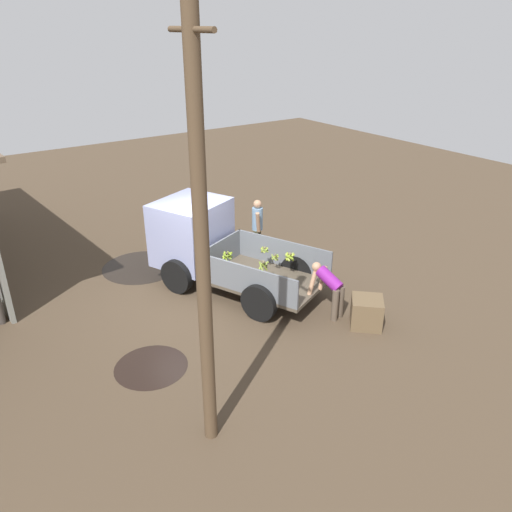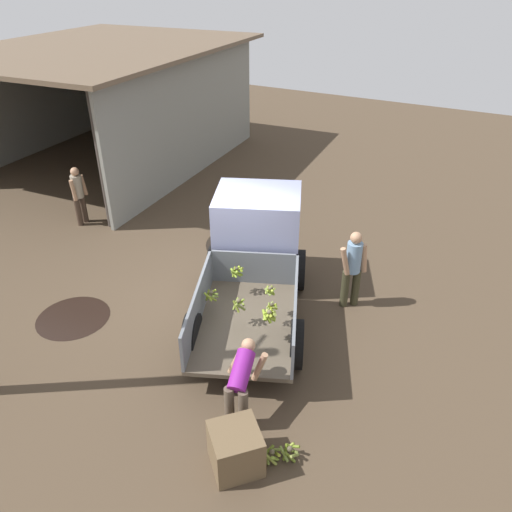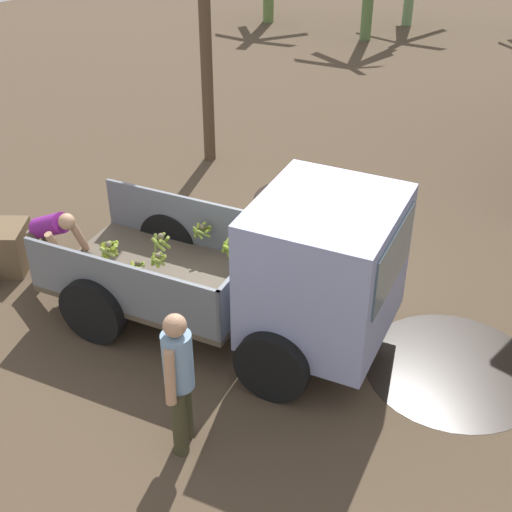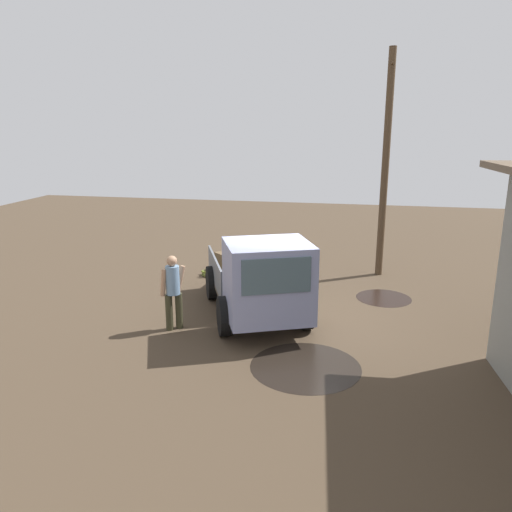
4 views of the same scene
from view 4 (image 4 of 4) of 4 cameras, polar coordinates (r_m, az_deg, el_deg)
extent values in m
plane|color=#473828|center=(11.68, 3.27, -7.30)|extent=(36.00, 36.00, 0.00)
cylinder|color=black|center=(13.49, 14.38, -4.67)|extent=(1.42, 1.42, 0.01)
cylinder|color=black|center=(9.61, 5.67, -12.45)|extent=(2.08, 2.08, 0.01)
cube|color=#4E4436|center=(12.70, -0.83, -3.18)|extent=(3.13, 2.65, 0.08)
cube|color=slate|center=(12.76, 2.93, -1.30)|extent=(2.47, 1.07, 0.69)
cube|color=slate|center=(12.47, -4.69, -1.72)|extent=(2.47, 1.07, 0.69)
cube|color=slate|center=(11.37, 0.36, -3.32)|extent=(0.72, 1.64, 0.69)
cube|color=#8B92BB|center=(10.41, 1.36, -2.80)|extent=(2.05, 2.17, 1.62)
cube|color=#4C606B|center=(9.61, 2.36, -2.31)|extent=(0.56, 1.28, 0.71)
cylinder|color=black|center=(11.11, 5.69, -6.16)|extent=(0.88, 0.54, 0.86)
cylinder|color=black|center=(10.75, -3.71, -6.86)|extent=(0.88, 0.54, 0.86)
cylinder|color=black|center=(13.27, 2.73, -2.58)|extent=(0.88, 0.54, 0.86)
cylinder|color=black|center=(12.97, -5.11, -3.04)|extent=(0.88, 0.54, 0.86)
sphere|color=brown|center=(12.60, -0.30, -0.78)|extent=(0.08, 0.08, 0.08)
cylinder|color=olive|center=(12.67, -0.51, -1.09)|extent=(0.17, 0.15, 0.19)
cylinder|color=#8AA43A|center=(12.60, -0.63, -1.16)|extent=(0.19, 0.13, 0.18)
cylinder|color=olive|center=(12.56, -0.30, -1.26)|extent=(0.08, 0.18, 0.20)
cylinder|color=olive|center=(12.60, -0.02, -1.20)|extent=(0.18, 0.06, 0.20)
cylinder|color=olive|center=(12.67, -0.16, -1.12)|extent=(0.09, 0.17, 0.21)
sphere|color=#403A29|center=(11.74, 1.30, -1.64)|extent=(0.07, 0.07, 0.07)
cylinder|color=olive|center=(11.83, 1.22, -1.80)|extent=(0.12, 0.20, 0.14)
cylinder|color=olive|center=(11.78, 1.01, -1.96)|extent=(0.18, 0.09, 0.18)
cylinder|color=olive|center=(11.72, 0.93, -1.92)|extent=(0.19, 0.16, 0.13)
cylinder|color=olive|center=(11.68, 1.23, -2.03)|extent=(0.05, 0.20, 0.15)
cylinder|color=olive|center=(11.70, 1.51, -2.04)|extent=(0.17, 0.16, 0.16)
cylinder|color=olive|center=(11.76, 1.57, -2.04)|extent=(0.17, 0.06, 0.19)
cylinder|color=#87A732|center=(11.82, 1.49, -1.87)|extent=(0.11, 0.19, 0.16)
sphere|color=brown|center=(12.50, -2.88, -1.20)|extent=(0.07, 0.07, 0.07)
cylinder|color=olive|center=(12.55, -3.08, -1.34)|extent=(0.15, 0.10, 0.11)
cylinder|color=#85A627|center=(12.48, -3.12, -1.43)|extent=(0.14, 0.13, 0.11)
cylinder|color=olive|center=(12.47, -2.94, -1.51)|extent=(0.04, 0.14, 0.13)
cylinder|color=olive|center=(12.47, -2.66, -1.43)|extent=(0.15, 0.10, 0.10)
cylinder|color=olive|center=(12.52, -2.64, -1.43)|extent=(0.14, 0.09, 0.13)
cylinder|color=olive|center=(12.56, -2.84, -1.42)|extent=(0.05, 0.13, 0.14)
sphere|color=brown|center=(12.45, 2.39, -1.34)|extent=(0.08, 0.08, 0.08)
cylinder|color=#89A52D|center=(12.54, 2.53, -1.46)|extent=(0.09, 0.21, 0.12)
cylinder|color=olive|center=(12.53, 2.24, -1.54)|extent=(0.14, 0.18, 0.15)
cylinder|color=olive|center=(12.47, 2.04, -1.61)|extent=(0.19, 0.05, 0.15)
cylinder|color=olive|center=(12.41, 2.16, -1.69)|extent=(0.13, 0.19, 0.14)
cylinder|color=#92AD2D|center=(12.39, 2.56, -1.66)|extent=(0.15, 0.18, 0.12)
cylinder|color=olive|center=(12.47, 2.72, -1.63)|extent=(0.19, 0.08, 0.15)
sphere|color=brown|center=(12.86, -3.08, -0.06)|extent=(0.08, 0.08, 0.08)
cylinder|color=olive|center=(12.90, -3.34, -0.37)|extent=(0.18, 0.06, 0.18)
cylinder|color=#8FA042|center=(12.84, -3.37, -0.37)|extent=(0.17, 0.17, 0.15)
cylinder|color=olive|center=(12.82, -3.15, -0.46)|extent=(0.05, 0.17, 0.18)
cylinder|color=#8EA423|center=(12.83, -2.91, -0.44)|extent=(0.17, 0.15, 0.17)
cylinder|color=#9DB042|center=(12.86, -2.80, -0.39)|extent=(0.18, 0.05, 0.17)
cylinder|color=olive|center=(12.90, -2.75, -0.21)|extent=(0.19, 0.17, 0.12)
cylinder|color=olive|center=(12.93, -3.01, -0.36)|extent=(0.06, 0.16, 0.19)
cylinder|color=olive|center=(12.92, -3.24, -0.34)|extent=(0.16, 0.15, 0.18)
sphere|color=brown|center=(12.21, -2.46, -0.83)|extent=(0.07, 0.07, 0.07)
cylinder|color=olive|center=(12.18, -2.30, -1.11)|extent=(0.14, 0.14, 0.12)
cylinder|color=olive|center=(12.22, -2.18, -1.05)|extent=(0.16, 0.07, 0.12)
cylinder|color=#849D44|center=(12.27, -2.32, -0.99)|extent=(0.09, 0.16, 0.12)
cylinder|color=olive|center=(12.27, -2.57, -1.01)|extent=(0.13, 0.14, 0.13)
cylinder|color=#8FA42F|center=(12.23, -2.67, -1.12)|extent=(0.14, 0.07, 0.15)
cylinder|color=olive|center=(12.19, -2.59, -1.15)|extent=(0.09, 0.15, 0.14)
cylinder|color=#4D3A28|center=(14.98, 14.56, 9.86)|extent=(0.21, 0.21, 6.45)
cylinder|color=#4D3A28|center=(15.02, 15.28, 20.44)|extent=(1.03, 0.07, 0.07)
cylinder|color=#373521|center=(11.15, -9.90, -6.37)|extent=(0.22, 0.22, 0.81)
cylinder|color=#373521|center=(11.22, -8.79, -6.19)|extent=(0.22, 0.22, 0.81)
cylinder|color=#7293B3|center=(10.95, -9.50, -2.75)|extent=(0.42, 0.42, 0.64)
sphere|color=tan|center=(10.83, -9.60, -0.57)|extent=(0.23, 0.23, 0.23)
cylinder|color=tan|center=(10.93, -10.55, -3.01)|extent=(0.19, 0.19, 0.61)
cylinder|color=tan|center=(11.09, -8.63, -2.62)|extent=(0.24, 0.26, 0.61)
cylinder|color=brown|center=(14.48, -1.97, -1.29)|extent=(0.18, 0.18, 0.76)
cylinder|color=brown|center=(14.48, -2.82, -1.29)|extent=(0.18, 0.18, 0.76)
cylinder|color=#7A1C82|center=(14.09, -2.45, 0.43)|extent=(0.71, 0.41, 0.52)
sphere|color=tan|center=(13.69, -2.51, 0.79)|extent=(0.22, 0.22, 0.22)
cylinder|color=tan|center=(13.81, -1.69, -0.51)|extent=(0.16, 0.31, 0.56)
cylinder|color=tan|center=(13.83, -3.28, -0.52)|extent=(0.15, 0.28, 0.57)
sphere|color=brown|center=(14.98, -4.86, -1.55)|extent=(0.08, 0.08, 0.08)
cylinder|color=olive|center=(14.92, -4.90, -1.85)|extent=(0.07, 0.21, 0.14)
cylinder|color=olive|center=(14.95, -4.62, -1.84)|extent=(0.20, 0.13, 0.15)
cylinder|color=olive|center=(15.04, -4.61, -1.79)|extent=(0.17, 0.16, 0.18)
cylinder|color=olive|center=(15.07, -4.86, -1.80)|extent=(0.10, 0.18, 0.19)
cylinder|color=#93B23F|center=(15.04, -5.04, -1.85)|extent=(0.17, 0.08, 0.20)
cylinder|color=olive|center=(14.97, -5.09, -1.86)|extent=(0.16, 0.18, 0.17)
sphere|color=#4C4431|center=(14.89, -5.78, -1.62)|extent=(0.08, 0.08, 0.08)
cylinder|color=olive|center=(14.82, -5.87, -1.92)|extent=(0.05, 0.23, 0.13)
cylinder|color=olive|center=(14.85, -5.63, -1.98)|extent=(0.17, 0.17, 0.18)
cylinder|color=#5C731C|center=(14.91, -5.53, -1.97)|extent=(0.18, 0.07, 0.21)
cylinder|color=olive|center=(14.97, -5.49, -1.72)|extent=(0.16, 0.22, 0.12)
cylinder|color=olive|center=(14.98, -5.81, -1.91)|extent=(0.12, 0.17, 0.21)
cylinder|color=olive|center=(14.95, -6.05, -1.86)|extent=(0.21, 0.08, 0.17)
cylinder|color=olive|center=(14.89, -6.01, -1.99)|extent=(0.16, 0.16, 0.20)
cube|color=brown|center=(15.10, -3.05, -0.83)|extent=(0.94, 0.94, 0.65)
camera|label=1|loc=(20.72, 22.86, 18.33)|focal=35.00mm
camera|label=2|loc=(18.97, -7.61, 19.89)|focal=35.00mm
camera|label=3|loc=(8.74, -42.30, 19.73)|focal=50.00mm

